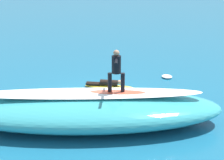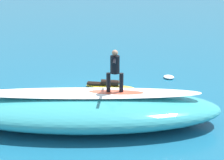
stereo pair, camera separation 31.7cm
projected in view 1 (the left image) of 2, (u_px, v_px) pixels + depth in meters
name	position (u px, v px, depth m)	size (l,w,h in m)	color
ground_plane	(94.00, 100.00, 14.09)	(120.00, 120.00, 0.00)	#196084
wave_crest	(88.00, 110.00, 11.75)	(9.32, 3.13, 1.12)	teal
wave_foam_lip	(87.00, 93.00, 11.55)	(7.92, 1.10, 0.08)	white
surfboard_riding	(116.00, 93.00, 11.58)	(2.29, 0.55, 0.10)	#E0563D
surfer_riding	(116.00, 68.00, 11.29)	(0.58, 1.37, 1.45)	black
surfboard_paddling	(109.00, 87.00, 15.49)	(2.23, 0.52, 0.09)	yellow
surfer_paddling	(106.00, 83.00, 15.45)	(1.64, 0.47, 0.29)	black
foam_patch_near	(167.00, 76.00, 16.83)	(0.57, 0.50, 0.13)	white
foam_patch_mid	(105.00, 101.00, 13.73)	(0.74, 0.59, 0.16)	white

